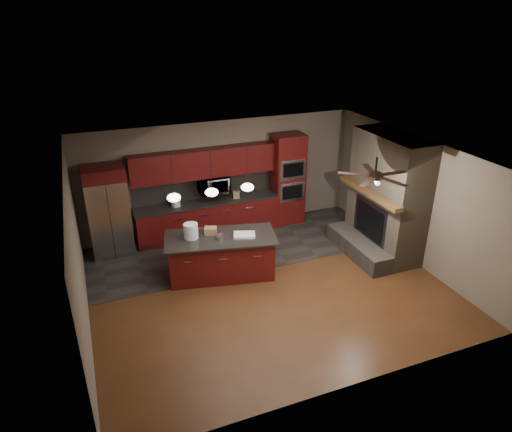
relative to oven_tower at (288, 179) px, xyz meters
name	(u,v)px	position (x,y,z in m)	size (l,w,h in m)	color
ground	(267,285)	(-1.70, -2.69, -1.19)	(7.00, 7.00, 0.00)	#58341A
ceiling	(268,156)	(-1.70, -2.69, 1.61)	(7.00, 6.00, 0.02)	white
back_wall	(221,176)	(-1.70, 0.31, 0.21)	(7.00, 0.02, 2.80)	gray
right_wall	(414,200)	(1.80, -2.69, 0.21)	(0.02, 6.00, 2.80)	gray
left_wall	(77,258)	(-5.20, -2.69, 0.21)	(0.02, 6.00, 2.80)	gray
slate_tile_patch	(238,246)	(-1.70, -0.89, -1.19)	(7.00, 2.40, 0.01)	#2D2A29
fireplace_column	(385,200)	(1.34, -2.29, 0.11)	(1.30, 2.10, 2.80)	brown
back_cabinetry	(207,201)	(-2.18, 0.05, -0.30)	(3.59, 0.64, 2.20)	#5D1111
oven_tower	(288,179)	(0.00, 0.00, 0.00)	(0.80, 0.63, 2.38)	#5D1111
microwave	(214,185)	(-1.98, 0.06, 0.11)	(0.73, 0.41, 0.50)	silver
refrigerator	(108,211)	(-4.50, -0.07, -0.13)	(0.91, 0.75, 2.12)	silver
kitchen_island	(221,256)	(-2.44, -1.94, -0.73)	(2.48, 1.51, 0.92)	#5D1111
white_bucket	(191,231)	(-3.02, -1.77, -0.11)	(0.30, 0.30, 0.32)	white
paint_can	(220,237)	(-2.49, -2.04, -0.22)	(0.16, 0.16, 0.11)	#BDBCC1
paint_tray	(244,235)	(-1.96, -2.09, -0.25)	(0.44, 0.31, 0.04)	white
cardboard_box	(211,231)	(-2.59, -1.75, -0.19)	(0.24, 0.18, 0.16)	#95744C
counter_bucket	(176,201)	(-2.94, 0.01, -0.17)	(0.21, 0.21, 0.24)	silver
counter_box	(236,195)	(-1.42, -0.04, -0.20)	(0.16, 0.12, 0.17)	#947C4C
pendant_left	(174,197)	(-3.35, -1.99, 0.77)	(0.26, 0.26, 0.92)	black
pendant_center	(212,192)	(-2.60, -1.99, 0.77)	(0.26, 0.26, 0.92)	black
pendant_right	(247,187)	(-1.85, -1.99, 0.77)	(0.26, 0.26, 0.92)	black
ceiling_fan	(375,175)	(0.10, -3.49, 1.27)	(1.27, 1.33, 0.41)	black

